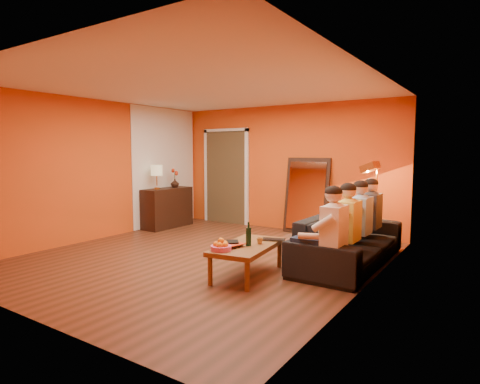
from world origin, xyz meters
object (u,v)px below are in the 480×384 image
Objects in this scene: sofa at (349,240)px; person_far_left at (334,235)px; tumbler at (260,241)px; laptop at (272,240)px; dog at (331,248)px; sideboard at (167,208)px; person_mid_left at (349,228)px; coffee_table at (247,260)px; mirror_frame at (307,196)px; floor_lamp at (376,207)px; wine_bottle at (249,234)px; table_lamp at (157,177)px; vase at (175,183)px; person_far_right at (371,217)px; person_mid_right at (361,222)px.

sofa is 2.01× the size of person_far_left.
tumbler reaches higher than laptop.
dog is (-0.04, -0.65, -0.00)m from sofa.
person_far_left reaches higher than sideboard.
sideboard is 0.97× the size of person_mid_left.
coffee_table is (-0.94, -1.31, -0.15)m from sofa.
floor_lamp is at bearing -24.37° from mirror_frame.
person_far_left is 1.08m from wine_bottle.
dog is at bearing 176.81° from sofa.
floor_lamp is (1.04, 2.33, 0.51)m from coffee_table.
tumbler is at bearing -120.86° from laptop.
table_lamp is 0.42× the size of coffee_table.
person_far_left is (1.58, -2.72, -0.15)m from mirror_frame.
mirror_frame reaches higher than vase.
floor_lamp is 2.58m from wine_bottle.
person_far_right is (0.00, 1.65, 0.00)m from person_far_left.
sideboard reaches higher than coffee_table.
person_far_right is 1.85m from laptop.
mirror_frame is 1.25× the size of person_mid_right.
laptop is at bearing 55.02° from coffee_table.
person_mid_right is 1.00× the size of person_far_right.
table_lamp is at bearing 145.65° from coffee_table.
floor_lamp is (0.10, 1.02, 0.36)m from sofa.
tumbler is at bearing -126.20° from person_mid_right.
laptop is at bearing 177.68° from person_far_left.
sofa is at bearing -142.43° from person_mid_right.
table_lamp is (-2.79, -1.38, 0.34)m from mirror_frame.
laptop is (3.48, -1.60, 0.01)m from sideboard.
sideboard is at bearing -152.47° from floor_lamp.
coffee_table is 1.43m from person_mid_left.
person_far_right is (4.37, 0.01, 0.18)m from sideboard.
laptop is (0.69, -2.68, -0.33)m from mirror_frame.
floor_lamp reaches higher than dog.
sofa is 2.01× the size of coffee_table.
person_far_right is 4.39m from vase.
table_lamp is 4.60m from person_far_left.
table_lamp reaches higher than wine_bottle.
person_mid_right is 1.61m from tumbler.
laptop is at bearing -24.72° from sideboard.
person_mid_left is at bearing -17.04° from vase.
tumbler is at bearing 67.62° from wine_bottle.
wine_bottle is at bearing -52.76° from coffee_table.
dog is 0.36m from person_mid_left.
person_mid_right is 1.78m from wine_bottle.
person_mid_right reaches higher than tumbler.
dog is 4.52m from vase.
person_mid_left is at bearing 60.92° from dog.
sofa is 0.53m from person_mid_left.
mirror_frame is 8.06× the size of vase.
sideboard reaches higher than tumbler.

